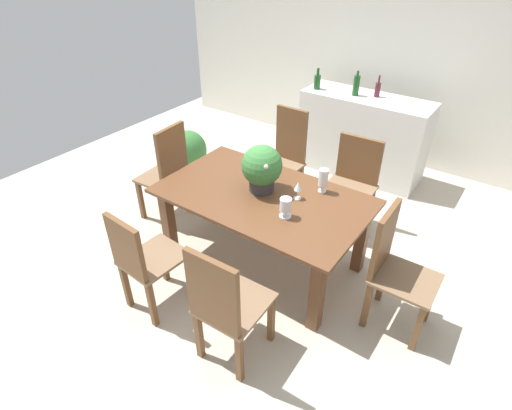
{
  "coord_description": "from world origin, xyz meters",
  "views": [
    {
      "loc": [
        1.65,
        -2.6,
        2.59
      ],
      "look_at": [
        -0.07,
        -0.19,
        0.6
      ],
      "focal_mm": 28.63,
      "sensor_mm": 36.0,
      "label": 1
    }
  ],
  "objects": [
    {
      "name": "chair_foot_end",
      "position": [
        1.17,
        -0.19,
        0.55
      ],
      "size": [
        0.46,
        0.41,
        1.0
      ],
      "rotation": [
        0.0,
        0.0,
        1.58
      ],
      "color": "brown",
      "rests_on": "ground"
    },
    {
      "name": "kitchen_counter",
      "position": [
        0.02,
        1.92,
        0.5
      ],
      "size": [
        1.51,
        0.54,
        0.99
      ],
      "primitive_type": "cube",
      "color": "silver",
      "rests_on": "ground"
    },
    {
      "name": "wine_bottle_dark",
      "position": [
        0.1,
        1.98,
        1.08
      ],
      "size": [
        0.06,
        0.06,
        0.25
      ],
      "color": "#511E28",
      "rests_on": "kitchen_counter"
    },
    {
      "name": "crystal_vase_left",
      "position": [
        0.38,
        0.15,
        0.86
      ],
      "size": [
        0.08,
        0.08,
        0.21
      ],
      "color": "silver",
      "rests_on": "dining_table"
    },
    {
      "name": "chair_head_end",
      "position": [
        -1.17,
        -0.18,
        0.58
      ],
      "size": [
        0.45,
        0.45,
        1.07
      ],
      "rotation": [
        0.0,
        0.0,
        -1.5
      ],
      "color": "brown",
      "rests_on": "ground"
    },
    {
      "name": "wine_bottle_clear",
      "position": [
        -0.6,
        1.83,
        1.08
      ],
      "size": [
        0.08,
        0.08,
        0.25
      ],
      "color": "#194C1E",
      "rests_on": "kitchen_counter"
    },
    {
      "name": "chair_far_left",
      "position": [
        -0.4,
        0.83,
        0.58
      ],
      "size": [
        0.41,
        0.44,
        1.07
      ],
      "rotation": [
        0.0,
        0.0,
        -0.02
      ],
      "color": "brown",
      "rests_on": "ground"
    },
    {
      "name": "flower_centerpiece",
      "position": [
        -0.05,
        -0.13,
        0.95
      ],
      "size": [
        0.35,
        0.35,
        0.41
      ],
      "color": "#333338",
      "rests_on": "dining_table"
    },
    {
      "name": "wine_bottle_tall",
      "position": [
        -0.13,
        1.88,
        1.11
      ],
      "size": [
        0.07,
        0.07,
        0.28
      ],
      "color": "#194C1E",
      "rests_on": "kitchen_counter"
    },
    {
      "name": "potted_plant_floor",
      "position": [
        -1.68,
        0.63,
        0.31
      ],
      "size": [
        0.44,
        0.44,
        0.58
      ],
      "color": "#9E9384",
      "rests_on": "ground"
    },
    {
      "name": "wine_glass",
      "position": [
        0.27,
        -0.07,
        0.84
      ],
      "size": [
        0.06,
        0.06,
        0.16
      ],
      "color": "silver",
      "rests_on": "dining_table"
    },
    {
      "name": "chair_near_right",
      "position": [
        0.4,
        -1.21,
        0.56
      ],
      "size": [
        0.44,
        0.49,
        1.03
      ],
      "rotation": [
        0.0,
        0.0,
        3.18
      ],
      "color": "brown",
      "rests_on": "ground"
    },
    {
      "name": "crystal_vase_center_near",
      "position": [
        0.32,
        -0.35,
        0.83
      ],
      "size": [
        0.1,
        0.1,
        0.17
      ],
      "color": "silver",
      "rests_on": "dining_table"
    },
    {
      "name": "back_wall",
      "position": [
        0.0,
        2.6,
        1.3
      ],
      "size": [
        6.4,
        0.1,
        2.6
      ],
      "primitive_type": "cube",
      "color": "silver",
      "rests_on": "ground"
    },
    {
      "name": "dining_table",
      "position": [
        0.0,
        -0.19,
        0.6
      ],
      "size": [
        1.78,
        1.05,
        0.73
      ],
      "color": "brown",
      "rests_on": "ground"
    },
    {
      "name": "chair_far_right",
      "position": [
        0.4,
        0.82,
        0.54
      ],
      "size": [
        0.49,
        0.45,
        0.95
      ],
      "rotation": [
        0.0,
        0.0,
        0.05
      ],
      "color": "brown",
      "rests_on": "ground"
    },
    {
      "name": "chair_near_left",
      "position": [
        -0.41,
        -1.2,
        0.52
      ],
      "size": [
        0.43,
        0.49,
        0.94
      ],
      "rotation": [
        0.0,
        0.0,
        3.08
      ],
      "color": "brown",
      "rests_on": "ground"
    },
    {
      "name": "ground_plane",
      "position": [
        0.0,
        0.0,
        0.0
      ],
      "size": [
        7.04,
        7.04,
        0.0
      ],
      "primitive_type": "plane",
      "color": "#BCB29E"
    }
  ]
}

